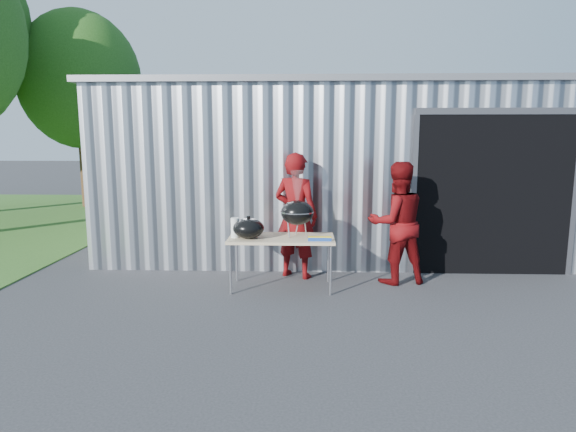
{
  "coord_description": "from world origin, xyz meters",
  "views": [
    {
      "loc": [
        0.35,
        -5.87,
        2.14
      ],
      "look_at": [
        0.12,
        0.87,
        1.05
      ],
      "focal_mm": 30.0,
      "sensor_mm": 36.0,
      "label": 1
    }
  ],
  "objects_px": {
    "person_cook": "(296,216)",
    "person_bystander": "(397,223)",
    "folding_table": "(281,240)",
    "kettle_grill": "(297,208)"
  },
  "relations": [
    {
      "from": "folding_table",
      "to": "person_bystander",
      "type": "height_order",
      "value": "person_bystander"
    },
    {
      "from": "folding_table",
      "to": "person_bystander",
      "type": "distance_m",
      "value": 1.74
    },
    {
      "from": "person_cook",
      "to": "person_bystander",
      "type": "height_order",
      "value": "person_cook"
    },
    {
      "from": "kettle_grill",
      "to": "person_cook",
      "type": "xyz_separation_m",
      "value": [
        -0.03,
        0.53,
        -0.2
      ]
    },
    {
      "from": "kettle_grill",
      "to": "person_cook",
      "type": "bearing_deg",
      "value": 93.21
    },
    {
      "from": "kettle_grill",
      "to": "person_cook",
      "type": "relative_size",
      "value": 0.49
    },
    {
      "from": "folding_table",
      "to": "person_bystander",
      "type": "xyz_separation_m",
      "value": [
        1.69,
        0.33,
        0.19
      ]
    },
    {
      "from": "folding_table",
      "to": "kettle_grill",
      "type": "bearing_deg",
      "value": 13.28
    },
    {
      "from": "person_cook",
      "to": "kettle_grill",
      "type": "bearing_deg",
      "value": 117.7
    },
    {
      "from": "person_cook",
      "to": "person_bystander",
      "type": "bearing_deg",
      "value": -165.1
    }
  ]
}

